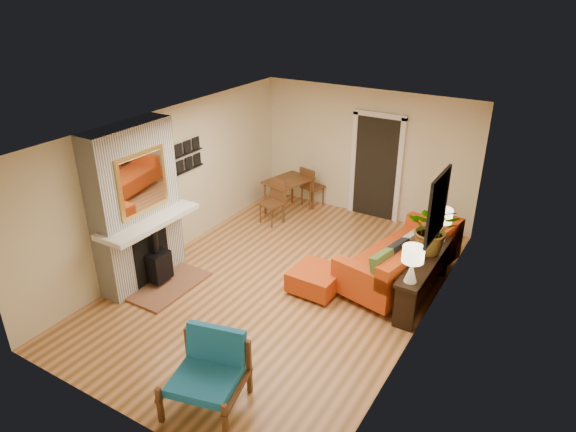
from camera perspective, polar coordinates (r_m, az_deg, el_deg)
name	(u,v)px	position (r m, az deg, el deg)	size (l,w,h in m)	color
room_shell	(383,171)	(9.76, 10.48, 4.95)	(6.50, 6.50, 6.50)	#D48951
fireplace	(138,211)	(8.29, -16.35, 0.56)	(1.09, 1.68, 2.60)	white
sofa	(405,259)	(8.52, 12.85, -4.65)	(1.48, 2.51, 0.93)	silver
ottoman	(316,279)	(8.16, 3.15, -6.96)	(0.76, 0.76, 0.37)	silver
blue_chair	(209,367)	(6.21, -8.73, -16.29)	(1.01, 0.99, 0.88)	brown
dining_table	(291,187)	(10.60, 0.28, 3.23)	(0.95, 1.69, 0.89)	brown
console_table	(425,267)	(8.01, 14.95, -5.53)	(0.34, 1.85, 0.72)	black
lamp_near	(412,260)	(7.17, 13.67, -4.78)	(0.30, 0.30, 0.54)	white
lamp_far	(442,221)	(8.40, 16.73, -0.52)	(0.30, 0.30, 0.54)	white
houseplant	(433,228)	(7.95, 15.83, -1.28)	(0.74, 0.64, 0.83)	#1E5919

